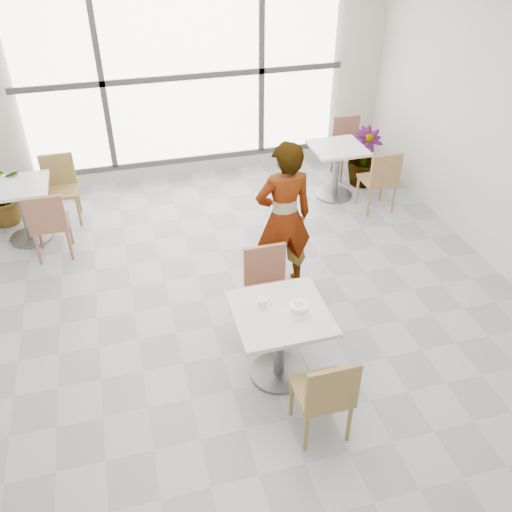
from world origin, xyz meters
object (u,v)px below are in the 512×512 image
object	(u,v)px
oatmeal_bowl	(298,308)
bg_chair_left_near	(49,222)
main_table	(280,331)
bg_chair_right_near	(381,178)
bg_chair_left_far	(60,184)
bg_table_right	(336,164)
plant_right	(364,157)
bg_table_left	(23,204)
person	(284,218)
plant_left	(3,193)
chair_far	(268,283)
bg_chair_right_far	(347,143)
coffee_cup	(262,303)
chair_near	(326,393)

from	to	relation	value
oatmeal_bowl	bg_chair_left_near	xyz separation A→B (m)	(-2.14, 2.54, -0.29)
main_table	bg_chair_right_near	world-z (taller)	bg_chair_right_near
bg_chair_left_near	bg_chair_left_far	size ratio (longest dim) A/B	1.00
bg_table_right	bg_chair_left_far	distance (m)	3.70
plant_right	bg_table_right	bearing A→B (deg)	-155.99
oatmeal_bowl	bg_table_left	size ratio (longest dim) A/B	0.28
person	plant_left	xyz separation A→B (m)	(-3.06, 2.24, -0.44)
main_table	chair_far	distance (m)	0.71
bg_chair_right_far	plant_left	distance (m)	4.84
coffee_cup	bg_table_left	size ratio (longest dim) A/B	0.21
chair_near	bg_table_left	world-z (taller)	chair_near
person	bg_table_right	size ratio (longest dim) A/B	2.26
bg_chair_left_near	bg_chair_right_far	world-z (taller)	same
bg_table_left	plant_left	bearing A→B (deg)	119.89
person	bg_chair_left_far	distance (m)	3.18
bg_chair_right_near	bg_chair_left_near	bearing A→B (deg)	0.02
main_table	oatmeal_bowl	size ratio (longest dim) A/B	3.81
bg_chair_right_far	plant_right	world-z (taller)	bg_chair_right_far
chair_far	plant_left	bearing A→B (deg)	133.89
oatmeal_bowl	bg_table_left	bearing A→B (deg)	128.83
oatmeal_bowl	chair_far	bearing A→B (deg)	93.34
person	bg_chair_left_near	distance (m)	2.74
bg_table_left	person	bearing A→B (deg)	-31.92
bg_table_right	bg_chair_left_near	xyz separation A→B (m)	(-3.78, -0.56, 0.01)
coffee_cup	bg_chair_right_near	bearing A→B (deg)	45.91
oatmeal_bowl	plant_right	world-z (taller)	same
plant_right	chair_far	bearing A→B (deg)	-130.62
bg_table_left	coffee_cup	bearing A→B (deg)	-52.91
chair_near	bg_chair_left_near	size ratio (longest dim) A/B	1.00
chair_far	bg_table_left	xyz separation A→B (m)	(-2.43, 2.31, -0.01)
bg_table_right	person	bearing A→B (deg)	-127.31
bg_chair_left_far	plant_left	distance (m)	0.74
oatmeal_bowl	bg_chair_right_far	distance (m)	4.27
coffee_cup	plant_right	size ratio (longest dim) A/B	0.19
coffee_cup	bg_chair_left_far	distance (m)	3.77
bg_chair_right_near	bg_chair_left_far	bearing A→B (deg)	-12.95
bg_table_right	bg_chair_right_far	size ratio (longest dim) A/B	0.86
chair_far	bg_chair_right_near	world-z (taller)	same
bg_table_right	bg_chair_left_near	bearing A→B (deg)	-171.53
bg_chair_left_near	bg_chair_left_far	xyz separation A→B (m)	(0.11, 0.94, 0.00)
oatmeal_bowl	bg_chair_left_far	xyz separation A→B (m)	(-2.04, 3.47, -0.29)
chair_far	oatmeal_bowl	xyz separation A→B (m)	(0.04, -0.75, 0.29)
bg_chair_left_near	bg_chair_left_far	distance (m)	0.94
chair_far	oatmeal_bowl	distance (m)	0.81
bg_chair_right_near	person	bearing A→B (deg)	34.58
bg_chair_left_far	bg_chair_right_near	size ratio (longest dim) A/B	1.00
chair_near	oatmeal_bowl	world-z (taller)	chair_near
bg_chair_left_near	plant_right	xyz separation A→B (m)	(4.32, 0.80, -0.08)
coffee_cup	bg_chair_right_near	distance (m)	3.32
main_table	bg_table_right	world-z (taller)	same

